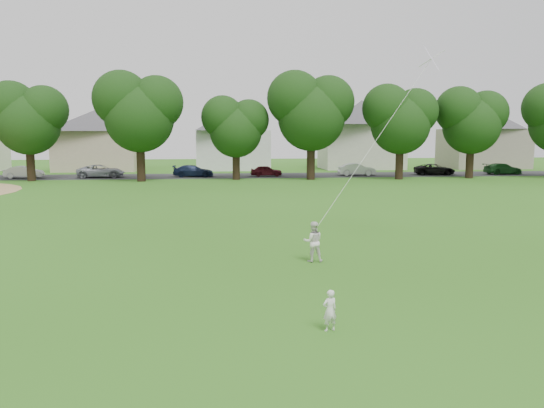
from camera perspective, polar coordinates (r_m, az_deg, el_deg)
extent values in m
plane|color=#2D6116|center=(13.95, 2.51, -10.47)|extent=(160.00, 160.00, 0.00)
cube|color=#2D2D30|center=(55.33, -3.88, 3.06)|extent=(90.00, 7.00, 0.01)
imported|color=white|center=(11.92, 6.23, -11.31)|extent=(0.39, 0.32, 0.94)
imported|color=silver|center=(18.05, 4.44, -4.06)|extent=(0.68, 0.53, 1.38)
plane|color=white|center=(21.73, 16.81, 14.76)|extent=(1.01, 1.20, 0.90)
cylinder|color=white|center=(19.51, 11.12, 6.71)|extent=(0.01, 0.01, 8.32)
cylinder|color=black|center=(53.75, -24.54, 4.15)|extent=(0.74, 0.74, 3.54)
cylinder|color=black|center=(49.94, -13.93, 4.60)|extent=(0.77, 0.77, 3.88)
cylinder|color=black|center=(50.49, -3.87, 4.37)|extent=(0.70, 0.70, 3.07)
cylinder|color=black|center=(50.59, 4.20, 4.88)|extent=(0.78, 0.78, 3.97)
cylinder|color=black|center=(52.28, 13.54, 4.52)|extent=(0.74, 0.74, 3.50)
cylinder|color=black|center=(55.72, 20.50, 4.41)|extent=(0.74, 0.74, 3.46)
imported|color=silver|center=(57.44, -25.14, 3.12)|extent=(3.65, 1.41, 1.19)
imported|color=#9F9FAD|center=(55.45, -17.92, 3.39)|extent=(4.80, 2.58, 1.28)
imported|color=#111B36|center=(54.30, -8.48, 3.54)|extent=(4.12, 1.75, 1.19)
imported|color=#4F0F18|center=(54.49, -0.62, 3.59)|extent=(3.25, 1.31, 1.11)
imported|color=silver|center=(56.16, 9.10, 3.70)|extent=(3.95, 1.63, 1.27)
imported|color=black|center=(58.92, 17.09, 3.59)|extent=(4.39, 2.39, 1.17)
imported|color=#1A4E1E|center=(62.30, 23.58, 3.49)|extent=(4.15, 1.89, 1.18)
cube|color=#C8B196|center=(66.65, -18.17, 5.46)|extent=(9.27, 7.04, 4.65)
pyramid|color=#464448|center=(66.68, -18.34, 9.66)|extent=(13.36, 13.36, 2.56)
cube|color=white|center=(65.18, -4.22, 5.81)|extent=(8.69, 6.51, 4.73)
pyramid|color=#464448|center=(65.22, -4.26, 10.18)|extent=(12.53, 12.53, 2.60)
cube|color=beige|center=(67.58, 9.54, 6.10)|extent=(9.80, 6.53, 5.47)
pyramid|color=#464448|center=(67.69, 9.65, 10.97)|extent=(14.13, 14.13, 3.01)
cube|color=#A09585|center=(73.47, 21.71, 5.57)|extent=(9.61, 7.22, 4.95)
pyramid|color=#464448|center=(73.53, 21.91, 9.62)|extent=(13.86, 13.86, 2.72)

